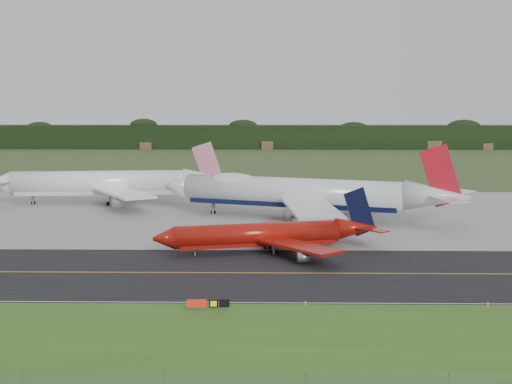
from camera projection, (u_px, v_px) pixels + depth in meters
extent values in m
plane|color=#385126|center=(250.00, 267.00, 107.87)|extent=(600.00, 600.00, 0.00)
cube|color=#34611C|center=(241.00, 345.00, 73.16)|extent=(400.00, 30.00, 0.01)
cube|color=black|center=(249.00, 273.00, 103.90)|extent=(400.00, 32.00, 0.02)
cube|color=gray|center=(256.00, 214.00, 158.45)|extent=(400.00, 78.00, 0.01)
cube|color=orange|center=(249.00, 273.00, 103.90)|extent=(400.00, 0.40, 0.00)
cube|color=silver|center=(245.00, 303.00, 88.53)|extent=(400.00, 0.25, 0.00)
cube|color=black|center=(263.00, 137.00, 379.85)|extent=(700.00, 24.00, 12.00)
cylinder|color=silver|center=(291.00, 192.00, 150.46)|extent=(46.83, 21.60, 6.04)
cube|color=black|center=(291.00, 201.00, 150.71)|extent=(44.09, 19.38, 2.11)
cone|color=silver|center=(178.00, 187.00, 159.77)|extent=(7.62, 7.68, 6.04)
cone|color=silver|center=(437.00, 196.00, 139.94)|extent=(13.85, 9.89, 6.04)
ellipsoid|color=silver|center=(233.00, 182.00, 154.89)|extent=(13.33, 8.96, 3.85)
cube|color=silver|center=(311.00, 208.00, 135.22)|extent=(11.11, 27.60, 0.52)
cube|color=silver|center=(344.00, 191.00, 160.22)|extent=(24.99, 25.20, 0.52)
cube|color=red|center=(441.00, 176.00, 139.18)|extent=(8.34, 3.36, 12.51)
cylinder|color=gray|center=(293.00, 215.00, 137.27)|extent=(3.96, 3.49, 2.54)
cylinder|color=gray|center=(328.00, 198.00, 161.17)|extent=(3.96, 3.49, 2.54)
cylinder|color=gray|center=(303.00, 226.00, 124.50)|extent=(3.96, 3.49, 2.54)
cylinder|color=gray|center=(362.00, 193.00, 170.14)|extent=(3.96, 3.49, 2.54)
cylinder|color=black|center=(213.00, 212.00, 157.43)|extent=(1.19, 0.82, 1.09)
cylinder|color=slate|center=(304.00, 213.00, 146.54)|extent=(1.08, 1.08, 4.04)
cylinder|color=black|center=(304.00, 220.00, 146.72)|extent=(1.21, 0.88, 1.09)
cylinder|color=slate|center=(313.00, 209.00, 152.71)|extent=(1.08, 1.08, 4.04)
cylinder|color=black|center=(313.00, 215.00, 152.89)|extent=(1.21, 0.88, 1.09)
cylinder|color=maroon|center=(258.00, 234.00, 117.81)|extent=(27.67, 10.64, 3.74)
cube|color=#99120B|center=(258.00, 241.00, 117.96)|extent=(26.09, 9.39, 1.31)
cone|color=maroon|center=(164.00, 238.00, 114.15)|extent=(4.29, 4.49, 3.74)
cone|color=maroon|center=(356.00, 228.00, 121.89)|extent=(8.00, 5.47, 3.74)
cube|color=maroon|center=(299.00, 246.00, 111.60)|extent=(13.67, 15.02, 0.42)
cube|color=maroon|center=(273.00, 229.00, 126.42)|extent=(7.65, 16.03, 0.42)
cube|color=black|center=(360.00, 212.00, 121.65)|extent=(5.78, 1.79, 8.51)
cylinder|color=gray|center=(304.00, 257.00, 108.11)|extent=(2.37, 2.04, 1.57)
cylinder|color=gray|center=(266.00, 231.00, 130.03)|extent=(2.37, 2.04, 1.57)
cylinder|color=black|center=(195.00, 253.00, 115.68)|extent=(0.73, 0.46, 0.67)
cylinder|color=slate|center=(274.00, 248.00, 116.61)|extent=(0.64, 0.64, 1.93)
cylinder|color=black|center=(274.00, 252.00, 116.69)|extent=(0.74, 0.50, 0.67)
cylinder|color=slate|center=(267.00, 243.00, 120.58)|extent=(0.64, 0.64, 1.93)
cylinder|color=black|center=(267.00, 247.00, 120.66)|extent=(0.74, 0.50, 0.67)
cylinder|color=white|center=(98.00, 182.00, 172.59)|extent=(41.48, 9.62, 5.71)
cube|color=silver|center=(98.00, 190.00, 172.82)|extent=(39.30, 8.00, 2.00)
cone|color=white|center=(0.00, 183.00, 170.80)|extent=(5.66, 6.18, 5.71)
cone|color=white|center=(205.00, 180.00, 174.54)|extent=(11.35, 6.72, 5.71)
cube|color=white|center=(123.00, 192.00, 161.63)|extent=(18.35, 24.07, 0.51)
cube|color=white|center=(133.00, 181.00, 184.92)|extent=(14.87, 24.68, 0.51)
cube|color=#A20B2E|center=(208.00, 165.00, 174.12)|extent=(7.89, 1.21, 11.36)
cylinder|color=gray|center=(119.00, 203.00, 156.23)|extent=(3.33, 2.69, 2.40)
cylinder|color=gray|center=(134.00, 184.00, 190.66)|extent=(3.33, 2.69, 2.40)
cylinder|color=black|center=(33.00, 203.00, 171.99)|extent=(1.07, 0.56, 1.03)
cylinder|color=slate|center=(111.00, 198.00, 170.18)|extent=(0.87, 0.87, 3.60)
cylinder|color=black|center=(111.00, 204.00, 170.34)|extent=(1.07, 0.61, 1.03)
cylinder|color=slate|center=(114.00, 195.00, 176.39)|extent=(0.87, 0.87, 3.60)
cylinder|color=black|center=(114.00, 200.00, 176.56)|extent=(1.07, 0.61, 1.03)
cylinder|color=slate|center=(194.00, 310.00, 84.08)|extent=(0.13, 0.13, 0.74)
cylinder|color=slate|center=(221.00, 310.00, 84.12)|extent=(0.13, 0.13, 0.74)
cube|color=#AB1C0D|center=(197.00, 303.00, 83.98)|extent=(2.32, 0.26, 0.95)
cube|color=black|center=(214.00, 303.00, 84.00)|extent=(1.06, 0.22, 0.95)
cube|color=black|center=(224.00, 303.00, 84.02)|extent=(1.27, 0.23, 0.95)
cylinder|color=yellow|center=(306.00, 303.00, 87.38)|extent=(0.16, 0.16, 0.50)
cylinder|color=yellow|center=(488.00, 304.00, 86.99)|extent=(0.16, 0.16, 0.50)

